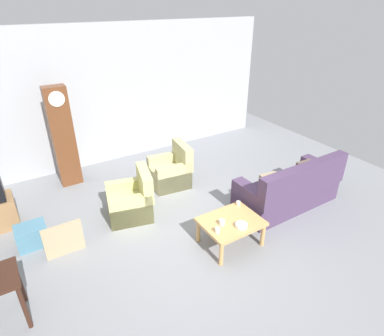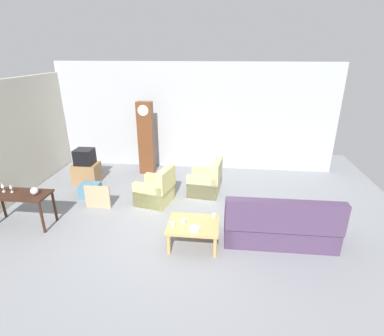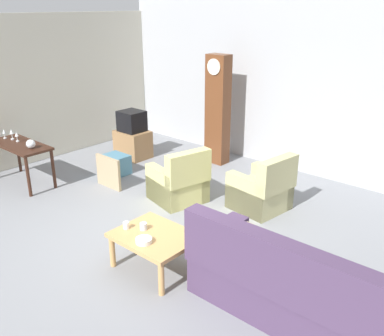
% 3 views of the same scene
% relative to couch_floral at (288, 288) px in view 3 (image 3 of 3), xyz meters
% --- Properties ---
extents(ground_plane, '(10.40, 10.40, 0.00)m').
position_rel_couch_floral_xyz_m(ground_plane, '(-2.06, 0.29, -0.35)').
color(ground_plane, gray).
extents(garage_door_wall, '(8.40, 0.16, 3.20)m').
position_rel_couch_floral_xyz_m(garage_door_wall, '(-2.06, 3.89, 1.25)').
color(garage_door_wall, '#ADAFB5').
rests_on(garage_door_wall, ground_plane).
extents(pegboard_wall_left, '(0.12, 6.40, 2.88)m').
position_rel_couch_floral_xyz_m(pegboard_wall_left, '(-6.26, 0.69, 1.09)').
color(pegboard_wall_left, beige).
rests_on(pegboard_wall_left, ground_plane).
extents(couch_floral, '(2.11, 0.89, 1.04)m').
position_rel_couch_floral_xyz_m(couch_floral, '(0.00, 0.00, 0.00)').
color(couch_floral, '#4C3856').
rests_on(couch_floral, ground_plane).
extents(armchair_olive_near, '(0.95, 0.93, 0.92)m').
position_rel_couch_floral_xyz_m(armchair_olive_near, '(-2.72, 1.31, -0.05)').
color(armchair_olive_near, '#CCC67A').
rests_on(armchair_olive_near, ground_plane).
extents(armchair_olive_far, '(0.88, 0.86, 0.92)m').
position_rel_couch_floral_xyz_m(armchair_olive_far, '(-1.54, 1.95, -0.05)').
color(armchair_olive_far, tan).
rests_on(armchair_olive_far, ground_plane).
extents(coffee_table_wood, '(0.96, 0.76, 0.46)m').
position_rel_couch_floral_xyz_m(coffee_table_wood, '(-1.64, -0.27, 0.04)').
color(coffee_table_wood, tan).
rests_on(coffee_table_wood, ground_plane).
extents(console_table_dark, '(1.30, 0.56, 0.74)m').
position_rel_couch_floral_xyz_m(console_table_dark, '(-5.33, 0.03, 0.28)').
color(console_table_dark, '#381E14').
rests_on(console_table_dark, ground_plane).
extents(grandfather_clock, '(0.44, 0.30, 2.15)m').
position_rel_couch_floral_xyz_m(grandfather_clock, '(-3.41, 3.18, 0.73)').
color(grandfather_clock, brown).
rests_on(grandfather_clock, ground_plane).
extents(tv_stand_cabinet, '(0.68, 0.52, 0.57)m').
position_rel_couch_floral_xyz_m(tv_stand_cabinet, '(-4.91, 2.25, -0.07)').
color(tv_stand_cabinet, '#997047').
rests_on(tv_stand_cabinet, ground_plane).
extents(tv_crt, '(0.48, 0.44, 0.42)m').
position_rel_couch_floral_xyz_m(tv_crt, '(-4.91, 2.25, 0.43)').
color(tv_crt, black).
rests_on(tv_crt, tv_stand_cabinet).
extents(framed_picture_leaning, '(0.60, 0.05, 0.56)m').
position_rel_couch_floral_xyz_m(framed_picture_leaning, '(-4.03, 0.91, -0.07)').
color(framed_picture_leaning, tan).
rests_on(framed_picture_leaning, ground_plane).
extents(storage_box_blue, '(0.48, 0.38, 0.37)m').
position_rel_couch_floral_xyz_m(storage_box_blue, '(-4.45, 1.42, -0.17)').
color(storage_box_blue, teal).
rests_on(storage_box_blue, ground_plane).
extents(glass_dome_cloche, '(0.15, 0.15, 0.15)m').
position_rel_couch_floral_xyz_m(glass_dome_cloche, '(-4.95, 0.03, 0.47)').
color(glass_dome_cloche, silver).
rests_on(glass_dome_cloche, console_table_dark).
extents(cup_white_porcelain, '(0.08, 0.08, 0.09)m').
position_rel_couch_floral_xyz_m(cup_white_porcelain, '(-2.01, -0.40, 0.15)').
color(cup_white_porcelain, white).
rests_on(cup_white_porcelain, coffee_table_wood).
extents(cup_blue_rimmed, '(0.09, 0.09, 0.09)m').
position_rel_couch_floral_xyz_m(cup_blue_rimmed, '(-1.83, -0.28, 0.15)').
color(cup_blue_rimmed, silver).
rests_on(cup_blue_rimmed, coffee_table_wood).
extents(cup_cream_tall, '(0.07, 0.07, 0.07)m').
position_rel_couch_floral_xyz_m(cup_cream_tall, '(-1.26, 0.01, 0.15)').
color(cup_cream_tall, beige).
rests_on(cup_cream_tall, coffee_table_wood).
extents(bowl_white_stacked, '(0.19, 0.19, 0.05)m').
position_rel_couch_floral_xyz_m(bowl_white_stacked, '(-1.60, -0.49, 0.14)').
color(bowl_white_stacked, white).
rests_on(bowl_white_stacked, coffee_table_wood).
extents(wine_glass_tall, '(0.06, 0.06, 0.18)m').
position_rel_couch_floral_xyz_m(wine_glass_tall, '(-5.83, 0.01, 0.50)').
color(wine_glass_tall, silver).
rests_on(wine_glass_tall, console_table_dark).
extents(wine_glass_mid, '(0.07, 0.07, 0.20)m').
position_rel_couch_floral_xyz_m(wine_glass_mid, '(-5.66, 0.07, 0.52)').
color(wine_glass_mid, silver).
rests_on(wine_glass_mid, console_table_dark).
extents(wine_glass_short, '(0.06, 0.06, 0.18)m').
position_rel_couch_floral_xyz_m(wine_glass_short, '(-5.48, 0.07, 0.51)').
color(wine_glass_short, silver).
rests_on(wine_glass_short, console_table_dark).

